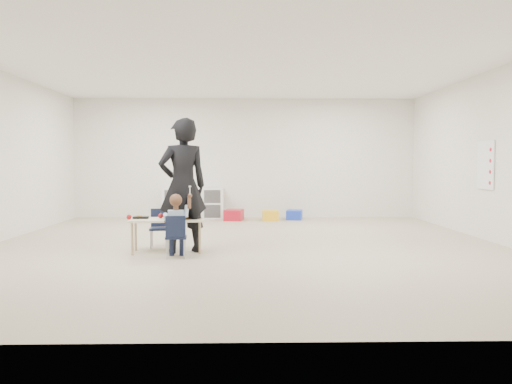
{
  "coord_description": "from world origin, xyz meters",
  "views": [
    {
      "loc": [
        -0.03,
        -8.28,
        1.27
      ],
      "look_at": [
        0.15,
        -0.24,
        0.85
      ],
      "focal_mm": 38.0,
      "sensor_mm": 36.0,
      "label": 1
    }
  ],
  "objects_px": {
    "adult": "(183,186)",
    "cubby_shelf": "(193,203)",
    "child": "(176,224)",
    "table": "(167,235)",
    "chair_near": "(176,236)"
  },
  "relations": [
    {
      "from": "child",
      "to": "cubby_shelf",
      "type": "xyz_separation_m",
      "value": [
        -0.26,
        5.29,
        -0.11
      ]
    },
    {
      "from": "chair_near",
      "to": "cubby_shelf",
      "type": "height_order",
      "value": "cubby_shelf"
    },
    {
      "from": "child",
      "to": "cubby_shelf",
      "type": "relative_size",
      "value": 0.65
    },
    {
      "from": "cubby_shelf",
      "to": "chair_near",
      "type": "bearing_deg",
      "value": -87.21
    },
    {
      "from": "adult",
      "to": "cubby_shelf",
      "type": "bearing_deg",
      "value": -108.41
    },
    {
      "from": "cubby_shelf",
      "to": "child",
      "type": "bearing_deg",
      "value": -87.21
    },
    {
      "from": "child",
      "to": "table",
      "type": "bearing_deg",
      "value": 107.22
    },
    {
      "from": "chair_near",
      "to": "adult",
      "type": "xyz_separation_m",
      "value": [
        0.04,
        0.45,
        0.67
      ]
    },
    {
      "from": "table",
      "to": "child",
      "type": "xyz_separation_m",
      "value": [
        0.19,
        -0.47,
        0.21
      ]
    },
    {
      "from": "table",
      "to": "child",
      "type": "distance_m",
      "value": 0.55
    },
    {
      "from": "cubby_shelf",
      "to": "adult",
      "type": "distance_m",
      "value": 4.88
    },
    {
      "from": "table",
      "to": "chair_near",
      "type": "bearing_deg",
      "value": -72.78
    },
    {
      "from": "chair_near",
      "to": "child",
      "type": "distance_m",
      "value": 0.17
    },
    {
      "from": "table",
      "to": "adult",
      "type": "relative_size",
      "value": 0.57
    },
    {
      "from": "adult",
      "to": "child",
      "type": "bearing_deg",
      "value": 62.48
    }
  ]
}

